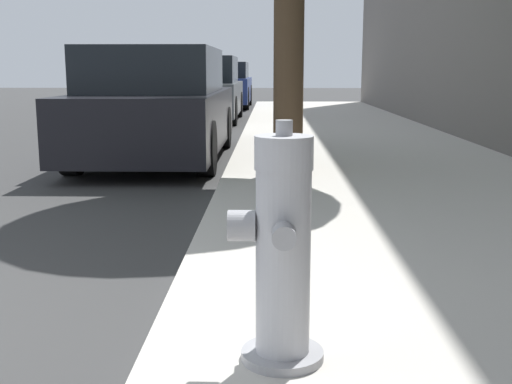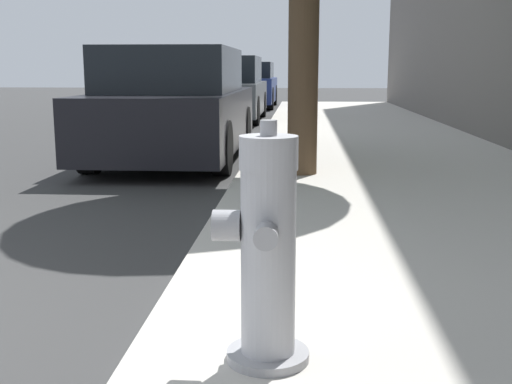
% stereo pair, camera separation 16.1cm
% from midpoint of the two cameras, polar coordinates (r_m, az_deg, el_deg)
% --- Properties ---
extents(fire_hydrant, '(0.36, 0.38, 0.91)m').
position_cam_midpoint_polar(fire_hydrant, '(2.39, 0.36, -5.45)').
color(fire_hydrant, '#97979C').
rests_on(fire_hydrant, sidewalk_slab).
extents(parked_car_near, '(1.75, 4.33, 1.48)m').
position_cam_midpoint_polar(parked_car_near, '(8.72, -9.27, 7.47)').
color(parked_car_near, black).
rests_on(parked_car_near, ground_plane).
extents(parked_car_mid, '(1.77, 4.10, 1.49)m').
position_cam_midpoint_polar(parked_car_mid, '(15.25, -5.15, 8.98)').
color(parked_car_mid, '#4C5156').
rests_on(parked_car_mid, ground_plane).
extents(parked_car_far, '(1.88, 4.15, 1.42)m').
position_cam_midpoint_polar(parked_car_far, '(20.64, -3.38, 9.43)').
color(parked_car_far, navy).
rests_on(parked_car_far, ground_plane).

